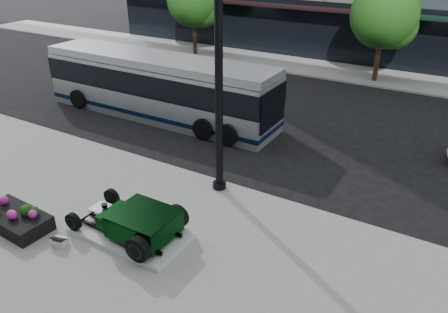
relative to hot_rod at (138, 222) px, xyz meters
The scene contains 9 objects.
ground 6.21m from the hot_rod, 80.80° to the left, with size 120.00×120.00×0.00m, color black.
sidewalk_far 20.12m from the hot_rod, 87.19° to the left, with size 70.00×4.00×0.12m, color gray.
street_trees 19.52m from the hot_rod, 83.65° to the left, with size 29.80×3.80×5.70m.
display_plinth 0.60m from the hot_rod, behind, with size 3.40×1.80×0.15m, color silver.
hot_rod is the anchor object (origin of this frame).
info_plaque 2.27m from the hot_rod, 141.55° to the right, with size 0.46×0.38×0.31m.
lamppost 4.92m from the hot_rod, 82.36° to the left, with size 0.46×0.46×8.40m.
flower_planter 3.88m from the hot_rod, 158.50° to the right, with size 2.31×1.23×0.74m.
transit_bus 10.03m from the hot_rod, 124.83° to the left, with size 12.12×2.88×2.92m.
Camera 1 is at (6.28, -13.56, 7.93)m, focal length 35.00 mm.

